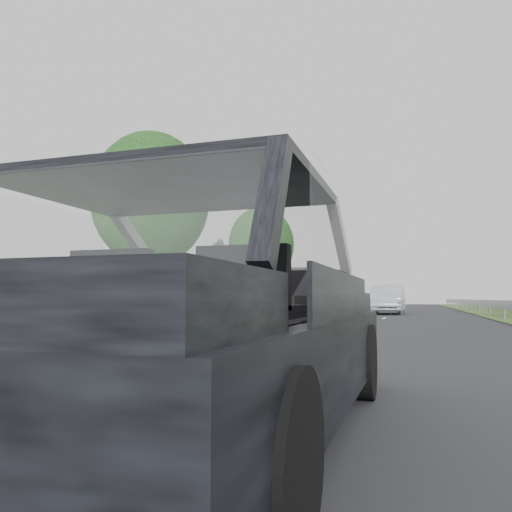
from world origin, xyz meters
The scene contains 10 objects.
ground centered at (0.00, 0.00, 0.00)m, with size 140.00×140.00×0.00m, color #2A2B30.
subject_car centered at (0.00, 0.00, 0.72)m, with size 1.80×4.00×1.45m, color black.
dashboard centered at (0.00, 0.62, 0.85)m, with size 1.58×0.45×0.30m, color black.
driver_seat centered at (-0.40, -0.29, 0.88)m, with size 0.50×0.72×0.42m, color black.
passenger_seat centered at (0.40, -0.29, 0.88)m, with size 0.50×0.72×0.42m, color black.
steering_wheel centered at (-0.40, 0.33, 0.92)m, with size 0.36×0.36×0.04m, color black.
cat centered at (0.13, 0.59, 1.08)m, with size 0.58×0.18×0.26m, color #9E9E9E.
other_car centered at (-0.18, 24.11, 0.76)m, with size 1.81×4.59×1.51m, color silver.
tree_5 centered at (-11.09, 18.61, 4.38)m, with size 5.79×5.79×8.77m, color #0E350D, non-canonical shape.
tree_6 centered at (-9.59, 32.16, 3.68)m, with size 4.86×4.86×7.36m, color #0E350D, non-canonical shape.
Camera 1 is at (1.27, -2.87, 0.81)m, focal length 35.00 mm.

